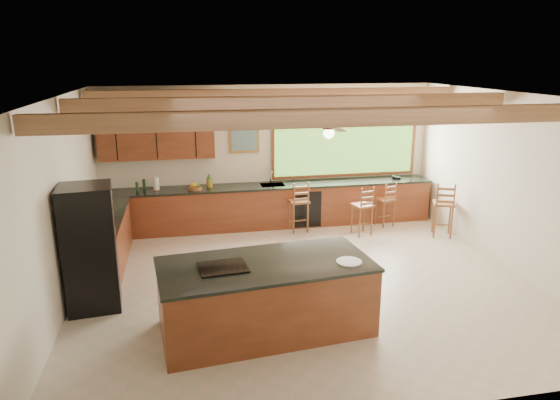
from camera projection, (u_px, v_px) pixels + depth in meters
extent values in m
plane|color=beige|center=(304.00, 282.00, 8.18)|extent=(7.20, 7.20, 0.00)
cube|color=beige|center=(270.00, 155.00, 10.83)|extent=(7.20, 0.04, 3.00)
cube|color=beige|center=(389.00, 282.00, 4.70)|extent=(7.20, 0.04, 3.00)
cube|color=beige|center=(60.00, 206.00, 7.10)|extent=(0.04, 6.50, 3.00)
cube|color=beige|center=(512.00, 183.00, 8.43)|extent=(0.04, 6.50, 3.00)
cube|color=tan|center=(307.00, 96.00, 7.35)|extent=(7.20, 6.50, 0.04)
cube|color=#A77D53|center=(340.00, 118.00, 5.88)|extent=(7.10, 0.15, 0.22)
cube|color=#A77D53|center=(299.00, 102.00, 7.86)|extent=(7.10, 0.15, 0.22)
cube|color=#A77D53|center=(278.00, 94.00, 9.56)|extent=(7.10, 0.15, 0.22)
cube|color=brown|center=(157.00, 142.00, 10.11)|extent=(2.30, 0.35, 0.70)
cube|color=beige|center=(155.00, 112.00, 9.88)|extent=(2.60, 0.50, 0.48)
cylinder|color=#FFEABF|center=(119.00, 125.00, 9.81)|extent=(0.10, 0.10, 0.01)
cylinder|color=#FFEABF|center=(191.00, 123.00, 10.07)|extent=(0.10, 0.10, 0.01)
cube|color=#76B540|center=(345.00, 145.00, 11.07)|extent=(3.20, 0.04, 1.30)
cube|color=#A87533|center=(244.00, 140.00, 10.61)|extent=(0.64, 0.03, 0.54)
cube|color=#3C6C59|center=(244.00, 140.00, 10.59)|extent=(0.54, 0.01, 0.44)
cube|color=brown|center=(273.00, 206.00, 10.80)|extent=(7.00, 0.65, 0.88)
cube|color=black|center=(272.00, 186.00, 10.68)|extent=(7.04, 0.69, 0.04)
cube|color=brown|center=(105.00, 242.00, 8.73)|extent=(0.65, 2.35, 0.88)
cube|color=black|center=(103.00, 217.00, 8.60)|extent=(0.69, 2.39, 0.04)
cube|color=black|center=(308.00, 210.00, 10.63)|extent=(0.60, 0.02, 0.78)
cube|color=silver|center=(272.00, 185.00, 10.68)|extent=(0.50, 0.38, 0.03)
cylinder|color=silver|center=(271.00, 176.00, 10.82)|extent=(0.03, 0.03, 0.30)
cylinder|color=silver|center=(272.00, 171.00, 10.69)|extent=(0.03, 0.20, 0.03)
cylinder|color=white|center=(156.00, 184.00, 10.20)|extent=(0.11, 0.11, 0.28)
cylinder|color=#193F1D|center=(137.00, 187.00, 10.12)|extent=(0.05, 0.05, 0.19)
cylinder|color=#193F1D|center=(144.00, 184.00, 10.30)|extent=(0.06, 0.06, 0.21)
cube|color=black|center=(396.00, 177.00, 11.17)|extent=(0.22, 0.20, 0.08)
cube|color=brown|center=(266.00, 298.00, 6.63)|extent=(2.85, 1.54, 0.92)
cube|color=black|center=(265.00, 264.00, 6.50)|extent=(2.90, 1.59, 0.04)
cube|color=black|center=(223.00, 267.00, 6.33)|extent=(0.66, 0.55, 0.02)
cylinder|color=white|center=(349.00, 262.00, 6.51)|extent=(0.34, 0.34, 0.02)
cube|color=black|center=(90.00, 248.00, 7.13)|extent=(0.78, 0.77, 1.84)
cube|color=silver|center=(116.00, 246.00, 7.19)|extent=(0.03, 0.05, 1.69)
cube|color=brown|center=(298.00, 201.00, 10.39)|extent=(0.43, 0.43, 0.04)
cylinder|color=brown|center=(293.00, 219.00, 10.31)|extent=(0.04, 0.04, 0.64)
cylinder|color=brown|center=(307.00, 218.00, 10.37)|extent=(0.04, 0.04, 0.64)
cylinder|color=brown|center=(290.00, 215.00, 10.61)|extent=(0.04, 0.04, 0.64)
cylinder|color=brown|center=(304.00, 214.00, 10.66)|extent=(0.04, 0.04, 0.64)
cube|color=brown|center=(362.00, 205.00, 10.22)|extent=(0.45, 0.45, 0.04)
cylinder|color=brown|center=(357.00, 223.00, 10.14)|extent=(0.04, 0.04, 0.61)
cylinder|color=brown|center=(371.00, 222.00, 10.20)|extent=(0.04, 0.04, 0.61)
cylinder|color=brown|center=(353.00, 218.00, 10.42)|extent=(0.04, 0.04, 0.61)
cylinder|color=brown|center=(366.00, 218.00, 10.48)|extent=(0.04, 0.04, 0.61)
cube|color=brown|center=(385.00, 199.00, 10.77)|extent=(0.44, 0.44, 0.04)
cylinder|color=brown|center=(381.00, 215.00, 10.70)|extent=(0.03, 0.03, 0.58)
cylinder|color=brown|center=(393.00, 214.00, 10.75)|extent=(0.03, 0.03, 0.58)
cylinder|color=brown|center=(376.00, 211.00, 10.96)|extent=(0.03, 0.03, 0.58)
cylinder|color=brown|center=(388.00, 211.00, 11.01)|extent=(0.03, 0.03, 0.58)
cube|color=brown|center=(444.00, 203.00, 10.11)|extent=(0.54, 0.54, 0.04)
cylinder|color=brown|center=(439.00, 223.00, 10.02)|extent=(0.04, 0.04, 0.67)
cylinder|color=brown|center=(454.00, 222.00, 10.08)|extent=(0.04, 0.04, 0.67)
cylinder|color=brown|center=(431.00, 218.00, 10.33)|extent=(0.04, 0.04, 0.67)
cylinder|color=brown|center=(446.00, 217.00, 10.39)|extent=(0.04, 0.04, 0.67)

